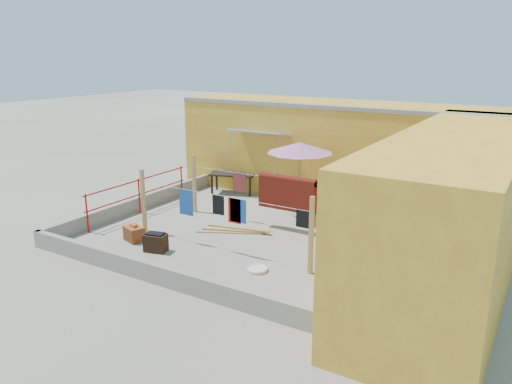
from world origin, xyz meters
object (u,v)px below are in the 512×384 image
outdoor_table (233,175)px  plant_back_a (371,206)px  brick_stack (134,233)px  green_hose (395,224)px  water_jug_b (395,235)px  white_basin (257,269)px  water_jug_a (380,259)px  brazier (156,242)px  patio_umbrella (300,148)px

outdoor_table → plant_back_a: 5.13m
brick_stack → plant_back_a: bearing=45.6°
outdoor_table → green_hose: outdoor_table is taller
water_jug_b → green_hose: size_ratio=0.77×
outdoor_table → white_basin: 6.60m
water_jug_b → green_hose: (-0.36, 1.24, -0.14)m
green_hose → plant_back_a: plant_back_a is taller
brick_stack → water_jug_a: size_ratio=1.78×
brick_stack → green_hose: (5.52, 4.83, -0.17)m
brazier → white_basin: (2.77, 0.32, -0.19)m
brick_stack → water_jug_b: 6.88m
white_basin → plant_back_a: bearing=78.3°
brazier → green_hose: 6.81m
patio_umbrella → brick_stack: patio_umbrella is taller
outdoor_table → plant_back_a: (5.12, -0.33, -0.23)m
water_jug_a → patio_umbrella: bearing=145.9°
green_hose → white_basin: bearing=-110.3°
outdoor_table → green_hose: 5.92m
brazier → plant_back_a: plant_back_a is taller
water_jug_a → white_basin: bearing=-141.9°
brazier → plant_back_a: (3.76, 5.11, 0.19)m
brick_stack → water_jug_a: (6.03, 1.86, -0.04)m
water_jug_a → plant_back_a: (-1.28, 3.00, 0.27)m
patio_umbrella → white_basin: bearing=-76.2°
outdoor_table → brazier: bearing=-76.0°
white_basin → green_hose: bearing=69.7°
white_basin → green_hose: white_basin is taller
patio_umbrella → green_hose: bearing=15.6°
white_basin → water_jug_b: 4.11m
water_jug_a → water_jug_b: water_jug_b is taller
water_jug_b → brick_stack: bearing=-148.6°
outdoor_table → white_basin: size_ratio=3.57×
outdoor_table → brick_stack: 5.22m
outdoor_table → water_jug_a: 7.23m
patio_umbrella → water_jug_b: patio_umbrella is taller
patio_umbrella → water_jug_a: (3.26, -2.21, -1.94)m
patio_umbrella → green_hose: (2.74, 0.77, -2.06)m
brick_stack → green_hose: bearing=41.2°
water_jug_b → green_hose: water_jug_b is taller
patio_umbrella → white_basin: (0.98, -3.99, -2.05)m
water_jug_a → water_jug_b: bearing=95.3°
patio_umbrella → outdoor_table: bearing=160.4°
brazier → water_jug_a: 5.47m
water_jug_a → water_jug_b: (-0.16, 1.73, 0.01)m
white_basin → water_jug_a: bearing=38.1°
brazier → water_jug_a: brazier is taller
brick_stack → water_jug_b: size_ratio=1.63×
brick_stack → plant_back_a: (4.75, 4.86, 0.23)m
water_jug_b → plant_back_a: size_ratio=0.45×
brazier → green_hose: bearing=48.3°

